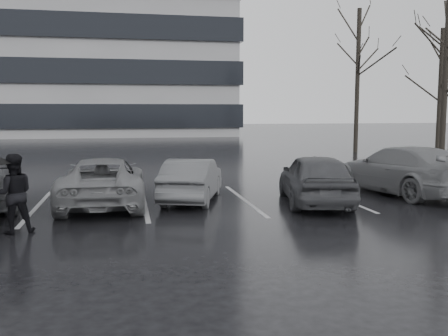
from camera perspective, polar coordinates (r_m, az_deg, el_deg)
name	(u,v)px	position (r m, az deg, el deg)	size (l,w,h in m)	color
ground	(244,219)	(11.68, 2.29, -5.90)	(160.00, 160.00, 0.00)	black
car_main	(315,178)	(13.75, 10.41, -1.16)	(1.64, 4.08, 1.39)	black
car_west_a	(192,180)	(14.02, -3.68, -1.33)	(1.26, 3.61, 1.19)	#313134
car_west_b	(103,181)	(13.70, -13.65, -1.50)	(2.12, 4.60, 1.28)	#4F4F51
car_east	(402,170)	(16.06, 19.66, -0.20)	(2.05, 5.03, 1.46)	#4F4F51
pedestrian_right	(13,194)	(11.13, -22.93, -2.72)	(0.80, 0.63, 1.65)	black
stall_stripes	(195,201)	(13.94, -3.31, -3.84)	(19.72, 5.00, 0.00)	#A0A0A3
tree_east	(445,78)	(25.72, 23.98, 9.33)	(0.26, 0.26, 8.00)	black
tree_ne	(440,93)	(30.40, 23.48, 7.90)	(0.26, 0.26, 7.00)	black
tree_north	(357,81)	(31.28, 15.00, 9.55)	(0.26, 0.26, 8.50)	black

